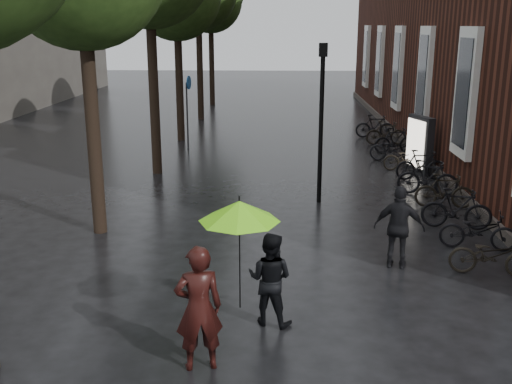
{
  "coord_description": "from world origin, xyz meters",
  "views": [
    {
      "loc": [
        0.21,
        -6.56,
        4.84
      ],
      "look_at": [
        -0.26,
        5.47,
        1.47
      ],
      "focal_mm": 42.0,
      "sensor_mm": 36.0,
      "label": 1
    }
  ],
  "objects_px": {
    "person_black": "(270,279)",
    "ad_lightbox": "(420,145)",
    "lamp_post": "(322,108)",
    "pedestrian_walking": "(399,227)",
    "person_burgundy": "(199,308)",
    "parked_bicycles": "(416,166)"
  },
  "relations": [
    {
      "from": "pedestrian_walking",
      "to": "lamp_post",
      "type": "bearing_deg",
      "value": -60.97
    },
    {
      "from": "parked_bicycles",
      "to": "lamp_post",
      "type": "distance_m",
      "value": 4.67
    },
    {
      "from": "person_burgundy",
      "to": "parked_bicycles",
      "type": "height_order",
      "value": "person_burgundy"
    },
    {
      "from": "pedestrian_walking",
      "to": "lamp_post",
      "type": "xyz_separation_m",
      "value": [
        -1.32,
        4.68,
        1.79
      ]
    },
    {
      "from": "person_black",
      "to": "person_burgundy",
      "type": "bearing_deg",
      "value": 73.02
    },
    {
      "from": "ad_lightbox",
      "to": "pedestrian_walking",
      "type": "bearing_deg",
      "value": -123.23
    },
    {
      "from": "person_black",
      "to": "lamp_post",
      "type": "xyz_separation_m",
      "value": [
        1.27,
        7.18,
        1.86
      ]
    },
    {
      "from": "lamp_post",
      "to": "parked_bicycles",
      "type": "bearing_deg",
      "value": 38.23
    },
    {
      "from": "person_black",
      "to": "lamp_post",
      "type": "relative_size",
      "value": 0.36
    },
    {
      "from": "ad_lightbox",
      "to": "lamp_post",
      "type": "bearing_deg",
      "value": -152.62
    },
    {
      "from": "person_burgundy",
      "to": "ad_lightbox",
      "type": "height_order",
      "value": "ad_lightbox"
    },
    {
      "from": "pedestrian_walking",
      "to": "parked_bicycles",
      "type": "relative_size",
      "value": 0.11
    },
    {
      "from": "parked_bicycles",
      "to": "lamp_post",
      "type": "height_order",
      "value": "lamp_post"
    },
    {
      "from": "parked_bicycles",
      "to": "ad_lightbox",
      "type": "bearing_deg",
      "value": 73.12
    },
    {
      "from": "parked_bicycles",
      "to": "pedestrian_walking",
      "type": "bearing_deg",
      "value": -104.89
    },
    {
      "from": "parked_bicycles",
      "to": "person_black",
      "type": "bearing_deg",
      "value": -114.88
    },
    {
      "from": "lamp_post",
      "to": "pedestrian_walking",
      "type": "bearing_deg",
      "value": -74.27
    },
    {
      "from": "person_burgundy",
      "to": "ad_lightbox",
      "type": "relative_size",
      "value": 0.99
    },
    {
      "from": "person_black",
      "to": "ad_lightbox",
      "type": "distance_m",
      "value": 11.84
    },
    {
      "from": "parked_bicycles",
      "to": "lamp_post",
      "type": "xyz_separation_m",
      "value": [
        -3.24,
        -2.55,
        2.18
      ]
    },
    {
      "from": "pedestrian_walking",
      "to": "lamp_post",
      "type": "distance_m",
      "value": 5.18
    },
    {
      "from": "person_black",
      "to": "lamp_post",
      "type": "distance_m",
      "value": 7.52
    }
  ]
}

